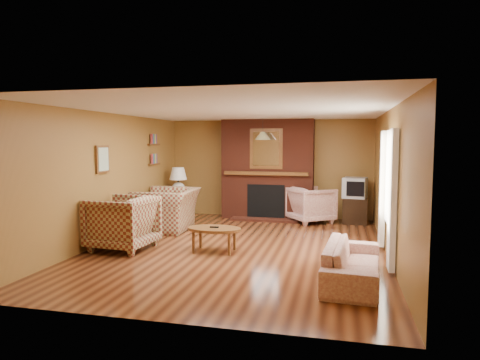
% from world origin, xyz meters
% --- Properties ---
extents(floor, '(6.50, 6.50, 0.00)m').
position_xyz_m(floor, '(0.00, 0.00, 0.00)').
color(floor, '#411D0D').
rests_on(floor, ground).
extents(ceiling, '(6.50, 6.50, 0.00)m').
position_xyz_m(ceiling, '(0.00, 0.00, 2.40)').
color(ceiling, white).
rests_on(ceiling, wall_back).
extents(wall_back, '(6.50, 0.00, 6.50)m').
position_xyz_m(wall_back, '(0.00, 3.25, 1.20)').
color(wall_back, olive).
rests_on(wall_back, floor).
extents(wall_front, '(6.50, 0.00, 6.50)m').
position_xyz_m(wall_front, '(0.00, -3.25, 1.20)').
color(wall_front, olive).
rests_on(wall_front, floor).
extents(wall_left, '(0.00, 6.50, 6.50)m').
position_xyz_m(wall_left, '(-2.50, 0.00, 1.20)').
color(wall_left, olive).
rests_on(wall_left, floor).
extents(wall_right, '(0.00, 6.50, 6.50)m').
position_xyz_m(wall_right, '(2.50, 0.00, 1.20)').
color(wall_right, olive).
rests_on(wall_right, floor).
extents(fireplace, '(2.20, 0.82, 2.40)m').
position_xyz_m(fireplace, '(0.00, 2.98, 1.18)').
color(fireplace, '#562012').
rests_on(fireplace, floor).
extents(window_right, '(0.10, 1.85, 2.00)m').
position_xyz_m(window_right, '(2.45, -0.20, 1.13)').
color(window_right, '#EBE3C8').
rests_on(window_right, wall_right).
extents(bookshelf, '(0.09, 0.55, 0.71)m').
position_xyz_m(bookshelf, '(-2.44, 1.90, 1.67)').
color(bookshelf, brown).
rests_on(bookshelf, wall_left).
extents(botanical_print, '(0.05, 0.40, 0.50)m').
position_xyz_m(botanical_print, '(-2.47, -0.30, 1.55)').
color(botanical_print, brown).
rests_on(botanical_print, wall_left).
extents(pendant_light, '(0.36, 0.36, 0.48)m').
position_xyz_m(pendant_light, '(0.00, 2.30, 2.00)').
color(pendant_light, black).
rests_on(pendant_light, ceiling).
extents(plaid_loveseat, '(1.25, 1.41, 0.87)m').
position_xyz_m(plaid_loveseat, '(-1.85, 1.15, 0.43)').
color(plaid_loveseat, maroon).
rests_on(plaid_loveseat, floor).
extents(plaid_armchair, '(1.09, 1.07, 0.93)m').
position_xyz_m(plaid_armchair, '(-1.95, -0.58, 0.47)').
color(plaid_armchair, maroon).
rests_on(plaid_armchair, floor).
extents(floral_sofa, '(0.82, 1.80, 0.51)m').
position_xyz_m(floral_sofa, '(1.90, -1.44, 0.26)').
color(floral_sofa, beige).
rests_on(floral_sofa, floor).
extents(floral_armchair, '(1.25, 1.25, 0.83)m').
position_xyz_m(floral_armchair, '(1.07, 2.69, 0.41)').
color(floral_armchair, beige).
rests_on(floral_armchair, floor).
extents(coffee_table, '(0.92, 0.57, 0.43)m').
position_xyz_m(coffee_table, '(-0.35, -0.37, 0.36)').
color(coffee_table, brown).
rests_on(coffee_table, floor).
extents(side_table, '(0.43, 0.43, 0.55)m').
position_xyz_m(side_table, '(-2.10, 2.45, 0.28)').
color(side_table, brown).
rests_on(side_table, floor).
extents(table_lamp, '(0.42, 0.42, 0.69)m').
position_xyz_m(table_lamp, '(-2.10, 2.45, 0.94)').
color(table_lamp, silver).
rests_on(table_lamp, side_table).
extents(tv_stand, '(0.54, 0.49, 0.59)m').
position_xyz_m(tv_stand, '(2.05, 2.80, 0.29)').
color(tv_stand, black).
rests_on(tv_stand, floor).
extents(crt_tv, '(0.59, 0.58, 0.46)m').
position_xyz_m(crt_tv, '(2.05, 2.79, 0.82)').
color(crt_tv, '#A7A9AE').
rests_on(crt_tv, tv_stand).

